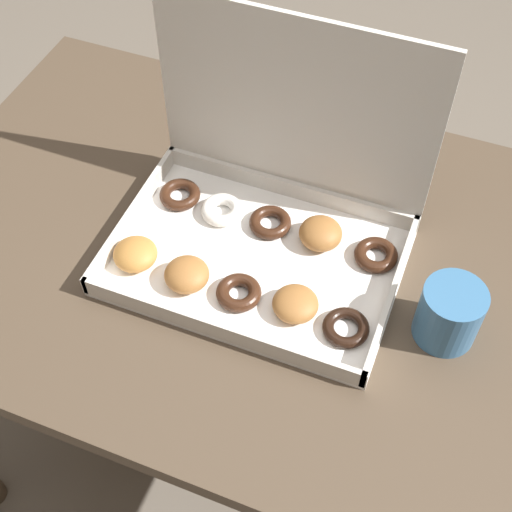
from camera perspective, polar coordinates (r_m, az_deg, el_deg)
The scene contains 4 objects.
ground_plane at distance 1.72m, azimuth 0.34°, elevation -15.16°, with size 8.00×8.00×0.00m, color #6B6054.
dining_table at distance 1.17m, azimuth 0.49°, elevation -3.06°, with size 1.12×0.73×0.74m.
donut_box at distance 1.04m, azimuth 0.78°, elevation 3.59°, with size 0.42×0.30×0.33m.
coffee_mug at distance 0.99m, azimuth 15.23°, elevation -4.43°, with size 0.09×0.09×0.09m.
Camera 1 is at (0.24, -0.63, 1.58)m, focal length 50.00 mm.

